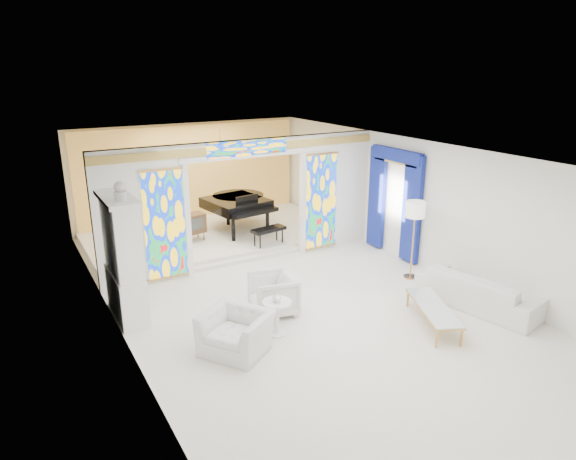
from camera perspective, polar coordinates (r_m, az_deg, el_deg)
floor at (r=11.02m, az=0.09°, el=-6.91°), size 12.00×12.00×0.00m
ceiling at (r=10.14m, az=0.10°, el=8.67°), size 7.00×12.00×0.02m
wall_back at (r=15.81m, az=-10.84°, el=6.19°), size 7.00×0.02×3.00m
wall_front at (r=6.46m, az=28.44°, el=-13.45°), size 7.00×0.02×3.00m
wall_left at (r=9.34m, az=-18.90°, el=-2.65°), size 0.02×12.00×3.00m
wall_right at (r=12.53m, az=14.14°, el=2.91°), size 0.02×12.00×3.00m
partition_wall at (r=12.15m, az=-4.60°, el=3.68°), size 7.00×0.22×3.00m
stained_glass_left at (r=11.47m, az=-13.53°, el=0.53°), size 0.90×0.04×2.40m
stained_glass_right at (r=13.11m, az=3.69°, el=3.17°), size 0.90×0.04×2.40m
stained_glass_transom at (r=11.82m, az=-4.52°, el=9.07°), size 2.00×0.04×0.34m
alcove_platform at (r=14.44m, az=-8.02°, el=-0.57°), size 6.80×3.80×0.18m
gold_curtain_back at (r=15.70m, az=-10.70°, el=6.12°), size 6.70×0.10×2.90m
chandelier at (r=13.85m, az=-7.53°, el=9.14°), size 0.48×0.48×0.30m
blue_drapes at (r=12.94m, az=11.72°, el=3.90°), size 0.14×1.85×2.65m
china_cabinet at (r=10.05m, az=-17.82°, el=-3.10°), size 0.56×1.46×2.72m
armchair_left at (r=8.81m, az=-5.82°, el=-11.25°), size 1.38×1.42×0.70m
armchair_right at (r=10.01m, az=-1.66°, el=-7.13°), size 1.03×1.01×0.79m
sofa at (r=10.94m, az=20.46°, el=-6.29°), size 1.42×2.56×0.71m
side_table at (r=9.23m, az=-1.24°, el=-9.19°), size 0.59×0.59×0.64m
vase at (r=9.10m, az=-1.26°, el=-7.46°), size 0.18×0.18×0.17m
coffee_table at (r=9.94m, az=15.85°, el=-8.33°), size 1.18×1.76×0.38m
floor_lamp at (r=11.58m, az=13.95°, el=1.83°), size 0.57×0.57×1.79m
grand_piano at (r=14.44m, az=-5.55°, el=3.02°), size 1.92×2.97×1.12m
tv_console at (r=13.67m, az=-10.61°, el=0.71°), size 0.70×0.53×0.73m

